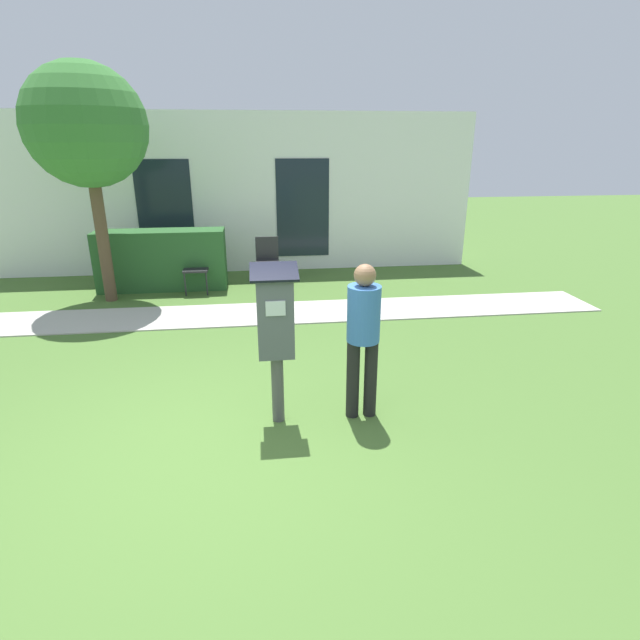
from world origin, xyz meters
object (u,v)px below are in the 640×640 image
(parking_meter, at_px, (276,325))
(person_standing, at_px, (363,330))
(outdoor_chair_left, at_px, (196,263))
(outdoor_chair_middle, at_px, (267,257))

(parking_meter, distance_m, person_standing, 0.84)
(person_standing, distance_m, outdoor_chair_left, 5.20)
(outdoor_chair_middle, bearing_deg, parking_meter, -94.36)
(parking_meter, bearing_deg, outdoor_chair_middle, 89.57)
(outdoor_chair_left, bearing_deg, parking_meter, -88.51)
(parking_meter, relative_size, person_standing, 1.01)
(person_standing, bearing_deg, outdoor_chair_middle, 70.38)
(person_standing, relative_size, outdoor_chair_left, 1.76)
(parking_meter, bearing_deg, outdoor_chair_left, 105.01)
(parking_meter, height_order, person_standing, parking_meter)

